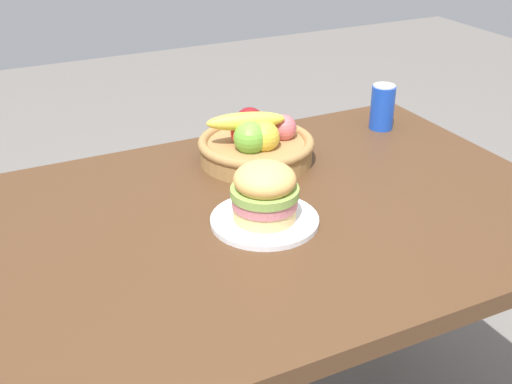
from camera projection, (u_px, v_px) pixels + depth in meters
name	position (u px, v px, depth m)	size (l,w,h in m)	color
dining_table	(252.00, 255.00, 1.43)	(1.40, 0.90, 0.75)	#4C301C
plate	(265.00, 220.00, 1.35)	(0.23, 0.23, 0.01)	white
sandwich	(265.00, 192.00, 1.32)	(0.14, 0.14, 0.12)	#E5BC75
soda_can	(382.00, 107.00, 1.80)	(0.07, 0.07, 0.13)	blue
fruit_basket	(256.00, 143.00, 1.61)	(0.29, 0.29, 0.14)	#9E7542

